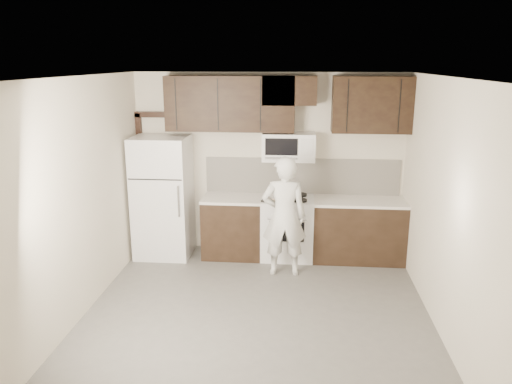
# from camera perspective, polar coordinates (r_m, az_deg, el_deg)

# --- Properties ---
(floor) EXTENTS (4.50, 4.50, 0.00)m
(floor) POSITION_cam_1_polar(r_m,az_deg,el_deg) (5.86, -0.04, -14.43)
(floor) COLOR #585653
(floor) RESTS_ON ground
(back_wall) EXTENTS (4.00, 0.00, 4.00)m
(back_wall) POSITION_cam_1_polar(r_m,az_deg,el_deg) (7.51, 1.47, 3.21)
(back_wall) COLOR beige
(back_wall) RESTS_ON ground
(ceiling) EXTENTS (4.50, 4.50, 0.00)m
(ceiling) POSITION_cam_1_polar(r_m,az_deg,el_deg) (5.11, -0.04, 12.99)
(ceiling) COLOR white
(ceiling) RESTS_ON back_wall
(counter_run) EXTENTS (2.95, 0.64, 0.91)m
(counter_run) POSITION_cam_1_polar(r_m,az_deg,el_deg) (7.44, 5.93, -4.14)
(counter_run) COLOR black
(counter_run) RESTS_ON floor
(stove) EXTENTS (0.76, 0.66, 0.94)m
(stove) POSITION_cam_1_polar(r_m,az_deg,el_deg) (7.43, 3.59, -4.06)
(stove) COLOR white
(stove) RESTS_ON floor
(backsplash) EXTENTS (2.90, 0.02, 0.54)m
(backsplash) POSITION_cam_1_polar(r_m,az_deg,el_deg) (7.52, 5.26, 1.84)
(backsplash) COLOR silver
(backsplash) RESTS_ON counter_run
(upper_cabinets) EXTENTS (3.48, 0.35, 0.78)m
(upper_cabinets) POSITION_cam_1_polar(r_m,az_deg,el_deg) (7.19, 3.11, 10.18)
(upper_cabinets) COLOR black
(upper_cabinets) RESTS_ON back_wall
(microwave) EXTENTS (0.76, 0.42, 0.40)m
(microwave) POSITION_cam_1_polar(r_m,az_deg,el_deg) (7.25, 3.76, 5.18)
(microwave) COLOR white
(microwave) RESTS_ON upper_cabinets
(refrigerator) EXTENTS (0.80, 0.76, 1.80)m
(refrigerator) POSITION_cam_1_polar(r_m,az_deg,el_deg) (7.52, -10.59, -0.55)
(refrigerator) COLOR white
(refrigerator) RESTS_ON floor
(door_trim) EXTENTS (0.50, 0.08, 2.12)m
(door_trim) POSITION_cam_1_polar(r_m,az_deg,el_deg) (7.84, -12.70, 2.59)
(door_trim) COLOR black
(door_trim) RESTS_ON floor
(saucepan) EXTENTS (0.27, 0.17, 0.16)m
(saucepan) POSITION_cam_1_polar(r_m,az_deg,el_deg) (7.15, 2.20, -0.51)
(saucepan) COLOR silver
(saucepan) RESTS_ON stove
(baking_tray) EXTENTS (0.48, 0.41, 0.02)m
(baking_tray) POSITION_cam_1_polar(r_m,az_deg,el_deg) (7.15, 2.50, -0.93)
(baking_tray) COLOR black
(baking_tray) RESTS_ON counter_run
(pizza) EXTENTS (0.34, 0.34, 0.02)m
(pizza) POSITION_cam_1_polar(r_m,az_deg,el_deg) (7.15, 2.50, -0.77)
(pizza) COLOR #D1B58C
(pizza) RESTS_ON baking_tray
(person) EXTENTS (0.63, 0.44, 1.65)m
(person) POSITION_cam_1_polar(r_m,az_deg,el_deg) (6.73, 3.22, -2.81)
(person) COLOR white
(person) RESTS_ON floor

